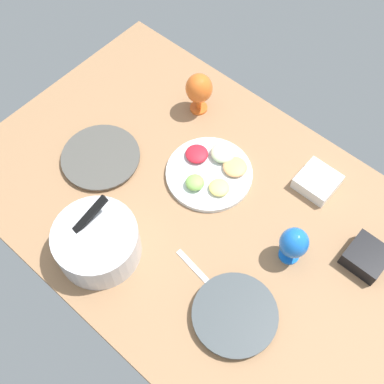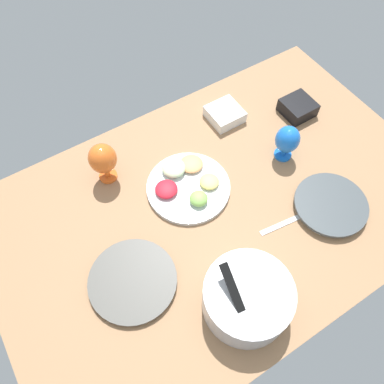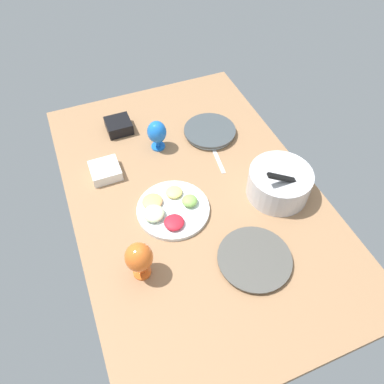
% 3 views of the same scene
% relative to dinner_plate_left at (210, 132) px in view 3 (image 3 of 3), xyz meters
% --- Properties ---
extents(ground_plane, '(1.60, 1.04, 0.04)m').
position_rel_dinner_plate_left_xyz_m(ground_plane, '(0.32, -0.22, -0.04)').
color(ground_plane, '#99704C').
extents(dinner_plate_left, '(0.26, 0.26, 0.03)m').
position_rel_dinner_plate_left_xyz_m(dinner_plate_left, '(0.00, 0.00, 0.00)').
color(dinner_plate_left, silver).
rests_on(dinner_plate_left, ground_plane).
extents(dinner_plate_right, '(0.28, 0.28, 0.02)m').
position_rel_dinner_plate_left_xyz_m(dinner_plate_right, '(0.72, -0.13, -0.00)').
color(dinner_plate_right, silver).
rests_on(dinner_plate_right, ground_plane).
extents(mixing_bowl, '(0.27, 0.27, 0.19)m').
position_rel_dinner_plate_left_xyz_m(mixing_bowl, '(0.46, 0.12, 0.05)').
color(mixing_bowl, silver).
rests_on(mixing_bowl, ground_plane).
extents(fruit_platter, '(0.30, 0.30, 0.05)m').
position_rel_dinner_plate_left_xyz_m(fruit_platter, '(0.38, -0.34, 0.00)').
color(fruit_platter, silver).
rests_on(fruit_platter, ground_plane).
extents(hurricane_glass_blue, '(0.09, 0.09, 0.15)m').
position_rel_dinner_plate_left_xyz_m(hurricane_glass_blue, '(-0.01, -0.27, 0.08)').
color(hurricane_glass_blue, blue).
rests_on(hurricane_glass_blue, ground_plane).
extents(hurricane_glass_orange, '(0.10, 0.10, 0.17)m').
position_rel_dinner_plate_left_xyz_m(hurricane_glass_orange, '(0.61, -0.54, 0.09)').
color(hurricane_glass_orange, orange).
rests_on(hurricane_glass_orange, ground_plane).
extents(square_bowl_white, '(0.13, 0.13, 0.05)m').
position_rel_dinner_plate_left_xyz_m(square_bowl_white, '(0.07, -0.55, 0.01)').
color(square_bowl_white, white).
rests_on(square_bowl_white, ground_plane).
extents(square_bowl_black, '(0.12, 0.12, 0.06)m').
position_rel_dinner_plate_left_xyz_m(square_bowl_black, '(-0.20, -0.41, 0.02)').
color(square_bowl_black, black).
rests_on(square_bowl_black, ground_plane).
extents(fork_by_left_plate, '(0.18, 0.04, 0.01)m').
position_rel_dinner_plate_left_xyz_m(fork_by_left_plate, '(0.18, -0.04, -0.01)').
color(fork_by_left_plate, silver).
rests_on(fork_by_left_plate, ground_plane).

